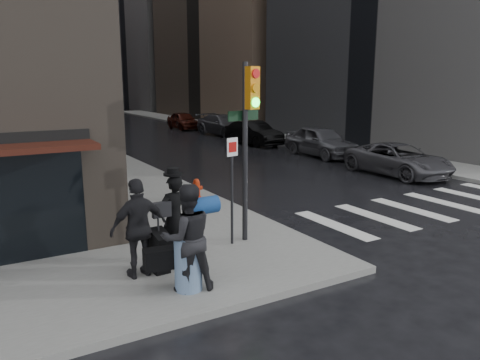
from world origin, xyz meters
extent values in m
plane|color=black|center=(0.00, 0.00, 0.00)|extent=(140.00, 140.00, 0.00)
cube|color=slate|center=(0.00, 27.00, 0.07)|extent=(4.00, 50.00, 0.15)
cube|color=slate|center=(13.50, 27.00, 0.07)|extent=(3.00, 50.00, 0.15)
cube|color=silver|center=(3.50, 1.00, 0.01)|extent=(0.50, 3.00, 0.01)
cube|color=silver|center=(5.10, 1.00, 0.01)|extent=(0.50, 3.00, 0.01)
cube|color=silver|center=(6.70, 1.00, 0.01)|extent=(0.50, 3.00, 0.01)
cube|color=silver|center=(8.30, 1.00, 0.01)|extent=(0.50, 3.00, 0.01)
cube|color=silver|center=(9.90, 1.00, 0.01)|extent=(0.50, 3.00, 0.01)
cube|color=#65625F|center=(26.00, 58.00, 12.50)|extent=(22.00, 20.00, 25.00)
cube|color=#65625F|center=(6.00, 78.00, 16.00)|extent=(40.00, 12.00, 32.00)
imported|color=black|center=(-1.47, 0.49, 1.08)|extent=(0.71, 0.49, 1.87)
cylinder|color=black|center=(-1.47, 0.49, 2.04)|extent=(0.40, 0.40, 0.05)
cylinder|color=black|center=(-1.47, 0.49, 2.10)|extent=(0.25, 0.25, 0.15)
cube|color=black|center=(-1.78, 0.41, 1.33)|extent=(0.40, 0.15, 0.32)
cube|color=black|center=(-2.01, 0.03, 0.59)|extent=(0.35, 0.74, 0.94)
cylinder|color=black|center=(-2.01, 0.03, 1.08)|extent=(0.04, 0.04, 0.44)
imported|color=black|center=(-1.84, -1.03, 1.16)|extent=(1.08, 0.89, 2.01)
cube|color=black|center=(-2.28, -0.76, 0.75)|extent=(0.64, 0.40, 0.38)
cylinder|color=navy|center=(-1.49, -0.94, 1.69)|extent=(0.61, 0.34, 0.32)
imported|color=black|center=(-2.40, 0.02, 1.14)|extent=(1.19, 0.56, 1.98)
cylinder|color=black|center=(0.50, 0.85, 2.26)|extent=(0.13, 0.13, 4.22)
cube|color=#C5700D|center=(0.55, 0.62, 3.79)|extent=(0.33, 0.25, 0.95)
cylinder|color=red|center=(0.57, 0.52, 4.11)|extent=(0.22, 0.10, 0.21)
cylinder|color=orange|center=(0.57, 0.52, 3.79)|extent=(0.22, 0.10, 0.21)
cylinder|color=#19E533|center=(0.57, 0.52, 3.48)|extent=(0.22, 0.10, 0.21)
cylinder|color=black|center=(0.09, 0.76, 1.42)|extent=(0.06, 0.06, 2.53)
cube|color=white|center=(0.09, 0.73, 2.47)|extent=(0.31, 0.09, 0.42)
cube|color=black|center=(0.50, 0.93, 3.16)|extent=(0.93, 0.24, 0.23)
cylinder|color=#A12309|center=(1.16, 5.04, 0.20)|extent=(0.30, 0.30, 0.10)
cylinder|color=#A12309|center=(1.16, 5.04, 0.44)|extent=(0.23, 0.23, 0.57)
sphere|color=#A12309|center=(1.16, 5.04, 0.74)|extent=(0.21, 0.21, 0.21)
cylinder|color=#A12309|center=(1.16, 5.04, 0.53)|extent=(0.40, 0.21, 0.13)
imported|color=#47474C|center=(10.64, 5.07, 0.67)|extent=(2.28, 4.85, 1.34)
imported|color=#4F4F54|center=(11.14, 10.74, 0.81)|extent=(2.12, 4.82, 1.62)
imported|color=black|center=(10.46, 16.40, 0.74)|extent=(1.85, 4.59, 1.48)
imported|color=#3C3C40|center=(11.34, 22.06, 0.76)|extent=(2.61, 5.42, 1.52)
imported|color=#3C130C|center=(10.58, 27.72, 0.72)|extent=(1.84, 4.26, 1.43)
camera|label=1|loc=(-5.10, -8.49, 3.95)|focal=35.00mm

